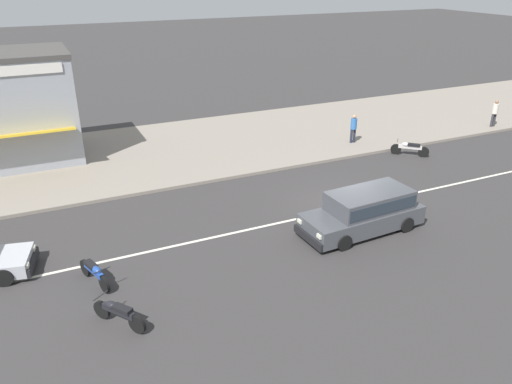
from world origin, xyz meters
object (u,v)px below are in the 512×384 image
at_px(shopfront_corner_warung, 15,107).
at_px(pedestrian_mid_kerb, 495,111).
at_px(minivan_dark_grey_2, 365,210).
at_px(motorcycle_0, 94,272).
at_px(motorcycle_1, 118,313).
at_px(motorcycle_2, 410,148).
at_px(pedestrian_near_clock, 354,126).

bearing_deg(shopfront_corner_warung, pedestrian_mid_kerb, -12.74).
distance_m(minivan_dark_grey_2, motorcycle_0, 9.92).
xyz_separation_m(minivan_dark_grey_2, pedestrian_mid_kerb, (15.00, 7.40, 0.28)).
bearing_deg(motorcycle_1, motorcycle_2, 24.21).
distance_m(motorcycle_0, pedestrian_near_clock, 17.15).
relative_size(motorcycle_0, pedestrian_near_clock, 1.10).
bearing_deg(motorcycle_1, pedestrian_near_clock, 34.35).
bearing_deg(pedestrian_mid_kerb, motorcycle_2, -168.29).
bearing_deg(pedestrian_near_clock, motorcycle_0, -152.75).
bearing_deg(pedestrian_near_clock, motorcycle_2, -56.95).
height_order(pedestrian_near_clock, pedestrian_mid_kerb, pedestrian_mid_kerb).
bearing_deg(pedestrian_mid_kerb, motorcycle_1, -159.61).
relative_size(minivan_dark_grey_2, pedestrian_mid_kerb, 2.95).
bearing_deg(minivan_dark_grey_2, pedestrian_mid_kerb, 26.27).
xyz_separation_m(minivan_dark_grey_2, motorcycle_0, (-9.90, 0.62, -0.42)).
distance_m(pedestrian_near_clock, pedestrian_mid_kerb, 9.72).
height_order(pedestrian_mid_kerb, shopfront_corner_warung, shopfront_corner_warung).
xyz_separation_m(motorcycle_2, shopfront_corner_warung, (-18.64, 7.64, 2.43)).
xyz_separation_m(minivan_dark_grey_2, pedestrian_near_clock, (5.34, 8.47, 0.24)).
xyz_separation_m(motorcycle_0, pedestrian_mid_kerb, (24.90, 6.79, 0.70)).
bearing_deg(shopfront_corner_warung, motorcycle_1, -82.66).
bearing_deg(pedestrian_near_clock, motorcycle_1, -145.65).
distance_m(minivan_dark_grey_2, pedestrian_near_clock, 10.01).
xyz_separation_m(motorcycle_2, pedestrian_mid_kerb, (7.90, 1.64, 0.70)).
height_order(minivan_dark_grey_2, shopfront_corner_warung, shopfront_corner_warung).
bearing_deg(minivan_dark_grey_2, motorcycle_2, 39.08).
relative_size(minivan_dark_grey_2, pedestrian_near_clock, 3.05).
bearing_deg(pedestrian_near_clock, shopfront_corner_warung, 163.70).
distance_m(motorcycle_0, motorcycle_1, 2.38).
relative_size(motorcycle_2, shopfront_corner_warung, 0.27).
distance_m(pedestrian_near_clock, shopfront_corner_warung, 17.68).
distance_m(motorcycle_2, pedestrian_near_clock, 3.29).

